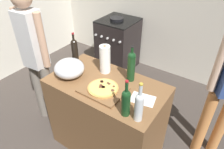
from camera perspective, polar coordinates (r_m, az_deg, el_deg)
The scene contains 13 objects.
ground_plane at distance 3.07m, azimuth 1.55°, elevation -9.30°, with size 4.72×3.21×0.02m, color #3F3833.
counter at distance 2.30m, azimuth -1.45°, elevation -11.65°, with size 1.15×0.65×0.92m, color brown.
cutting_board at distance 1.90m, azimuth -2.48°, elevation -4.24°, with size 0.40×0.32×0.02m, color brown.
pizza at distance 1.89m, azimuth -2.48°, elevation -3.73°, with size 0.28×0.28×0.03m.
mixing_bowl at distance 2.09m, azimuth -11.71°, elevation 1.67°, with size 0.30×0.30×0.18m.
paper_towel_roll at distance 2.09m, azimuth -1.95°, elevation 4.24°, with size 0.11×0.11×0.30m.
wine_bottle_green at distance 1.56m, azimuth 7.48°, elevation -8.48°, with size 0.07×0.07×0.35m.
wine_bottle_dark at distance 1.60m, azimuth 3.86°, elevation -7.42°, with size 0.07×0.07×0.33m.
wine_bottle_amber at distance 2.25m, azimuth -10.25°, elevation 6.43°, with size 0.07×0.07×0.37m.
wine_bottle_clear at distance 1.96m, azimuth 5.34°, elevation 2.55°, with size 0.08×0.08×0.37m.
recipe_sheet at distance 1.84m, azimuth 8.50°, elevation -6.75°, with size 0.21×0.15×0.00m, color white.
stove at distance 3.74m, azimuth 1.65°, elevation 8.35°, with size 0.60×0.64×0.95m.
person_in_stripes at distance 2.48m, azimuth -20.54°, elevation 5.45°, with size 0.40×0.22×1.71m.
Camera 1 is at (1.18, -0.55, 2.12)m, focal length 33.07 mm.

